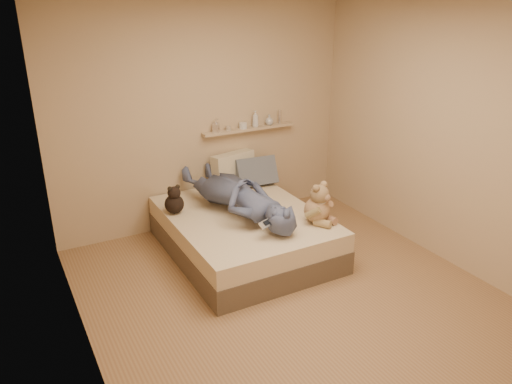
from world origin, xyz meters
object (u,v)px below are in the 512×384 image
bed (244,233)px  pillow_grey (256,172)px  wall_shelf (249,129)px  game_console (267,223)px  pillow_cream (233,169)px  person (237,195)px  teddy_bear (319,206)px  dark_plush (174,201)px

bed → pillow_grey: bearing=52.6°
bed → wall_shelf: size_ratio=1.58×
game_console → pillow_cream: pillow_cream is taller
pillow_cream → person: (-0.33, -0.76, 0.00)m
teddy_bear → dark_plush: (-1.21, 0.92, -0.04)m
pillow_cream → game_console: bearing=-103.8°
wall_shelf → game_console: bearing=-111.9°
game_console → person: person is taller
teddy_bear → pillow_cream: (-0.28, 1.38, 0.02)m
bed → pillow_cream: pillow_cream is taller
dark_plush → pillow_cream: pillow_cream is taller
game_console → person: bearing=88.0°
pillow_cream → pillow_grey: pillow_cream is taller
bed → teddy_bear: teddy_bear is taller
dark_plush → wall_shelf: wall_shelf is taller
game_console → pillow_cream: size_ratio=0.34×
bed → person: size_ratio=1.13×
dark_plush → wall_shelf: size_ratio=0.26×
teddy_bear → dark_plush: size_ratio=1.37×
teddy_bear → pillow_grey: bearing=92.2°
game_console → dark_plush: dark_plush is taller
pillow_grey → game_console: bearing=-114.4°
dark_plush → bed: bearing=-30.4°
dark_plush → pillow_cream: (0.92, 0.46, 0.06)m
teddy_bear → bed: bearing=136.5°
bed → pillow_cream: bearing=70.6°
game_console → wall_shelf: bearing=68.1°
bed → teddy_bear: 0.89m
game_console → dark_plush: size_ratio=0.59×
dark_plush → pillow_grey: (1.16, 0.32, 0.03)m
person → pillow_cream: bearing=-122.3°
bed → dark_plush: size_ratio=5.98×
dark_plush → pillow_grey: pillow_grey is taller
pillow_grey → person: 0.84m
pillow_cream → wall_shelf: wall_shelf is taller
dark_plush → person: (0.60, -0.30, 0.06)m
bed → person: 0.43m
person → teddy_bear: bearing=125.8°
teddy_bear → pillow_cream: size_ratio=0.79×
bed → wall_shelf: 1.38m
game_console → pillow_cream: (0.35, 1.43, 0.05)m
bed → game_console: size_ratio=10.15×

